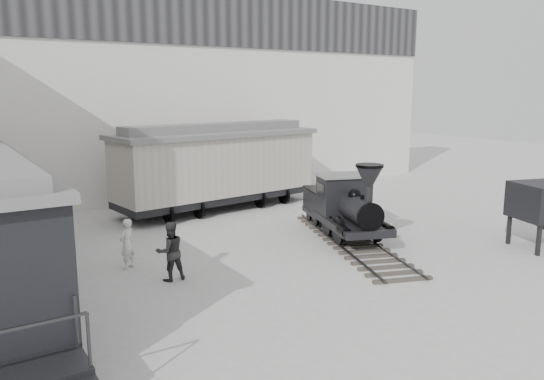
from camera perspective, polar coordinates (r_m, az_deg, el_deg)
ground at (r=17.43m, az=9.67°, el=-8.59°), size 90.00×90.00×0.00m
north_wall at (r=29.27m, az=-10.50°, el=10.17°), size 34.00×2.51×11.00m
locomotive at (r=20.74m, az=7.99°, el=-2.12°), size 4.85×8.98×3.13m
boxcar at (r=25.66m, az=-5.92°, el=2.73°), size 10.52×4.33×4.19m
visitor_a at (r=17.82m, az=-15.33°, el=-5.61°), size 0.72×0.66×1.65m
visitor_b at (r=16.43m, az=-10.90°, el=-6.48°), size 0.91×0.73×1.83m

